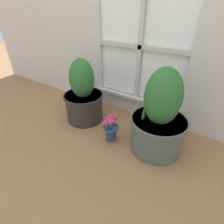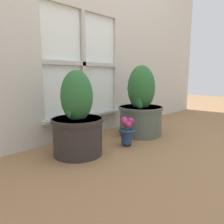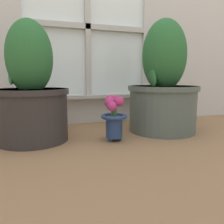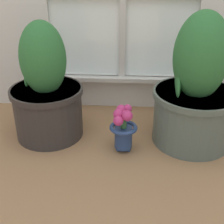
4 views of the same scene
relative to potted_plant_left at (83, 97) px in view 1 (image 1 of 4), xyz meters
name	(u,v)px [view 1 (image 1 of 4)]	position (x,y,z in m)	size (l,w,h in m)	color
ground_plane	(100,147)	(0.37, -0.25, -0.24)	(10.00, 10.00, 0.00)	olive
potted_plant_left	(83,97)	(0.00, 0.00, 0.00)	(0.37, 0.37, 0.60)	#2D2826
potted_plant_right	(159,121)	(0.73, -0.02, 0.02)	(0.41, 0.41, 0.65)	#4C564C
flower_vase	(111,127)	(0.39, -0.13, -0.11)	(0.13, 0.13, 0.23)	navy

